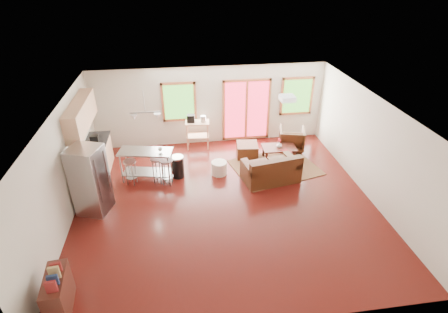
{
  "coord_description": "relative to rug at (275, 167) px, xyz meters",
  "views": [
    {
      "loc": [
        -1.06,
        -7.16,
        5.49
      ],
      "look_at": [
        0.0,
        0.3,
        1.2
      ],
      "focal_mm": 28.0,
      "sensor_mm": 36.0,
      "label": 1
    }
  ],
  "objects": [
    {
      "name": "window_left",
      "position": [
        -2.72,
        1.96,
        1.49
      ],
      "size": [
        1.1,
        0.05,
        1.3
      ],
      "color": "#2D611D",
      "rests_on": "back_wall"
    },
    {
      "name": "ceiling",
      "position": [
        -1.72,
        -1.5,
        2.6
      ],
      "size": [
        7.5,
        7.0,
        0.02
      ],
      "primitive_type": "cube",
      "color": "silver",
      "rests_on": "ground"
    },
    {
      "name": "vase",
      "position": [
        0.24,
        0.52,
        0.49
      ],
      "size": [
        0.19,
        0.2,
        0.29
      ],
      "rotation": [
        0.0,
        0.0,
        0.13
      ],
      "color": "silver",
      "rests_on": "coffee_table"
    },
    {
      "name": "left_wall",
      "position": [
        -5.48,
        -1.5,
        1.29
      ],
      "size": [
        0.02,
        7.0,
        2.6
      ],
      "primitive_type": "cube",
      "color": "beige",
      "rests_on": "ground"
    },
    {
      "name": "pendant_light",
      "position": [
        -3.62,
        0.0,
        1.89
      ],
      "size": [
        0.8,
        0.18,
        0.79
      ],
      "color": "gray",
      "rests_on": "ceiling"
    },
    {
      "name": "front_wall",
      "position": [
        -1.72,
        -5.01,
        1.29
      ],
      "size": [
        7.5,
        0.02,
        2.6
      ],
      "primitive_type": "cube",
      "color": "beige",
      "rests_on": "ground"
    },
    {
      "name": "ottoman",
      "position": [
        -0.7,
        0.81,
        0.2
      ],
      "size": [
        0.72,
        0.72,
        0.43
      ],
      "primitive_type": "cube",
      "rotation": [
        0.0,
        0.0,
        -0.12
      ],
      "color": "#32190C",
      "rests_on": "floor"
    },
    {
      "name": "book",
      "position": [
        0.28,
        0.16,
        0.54
      ],
      "size": [
        0.22,
        0.12,
        0.31
      ],
      "primitive_type": "imported",
      "rotation": [
        0.0,
        0.0,
        0.41
      ],
      "color": "maroon",
      "rests_on": "coffee_table"
    },
    {
      "name": "floor",
      "position": [
        -1.72,
        -1.5,
        -0.02
      ],
      "size": [
        7.5,
        7.0,
        0.02
      ],
      "primitive_type": "cube",
      "color": "#380C09",
      "rests_on": "ground"
    },
    {
      "name": "cabinets",
      "position": [
        -5.21,
        0.2,
        0.92
      ],
      "size": [
        0.64,
        2.24,
        2.3
      ],
      "color": "tan",
      "rests_on": "floor"
    },
    {
      "name": "armchair",
      "position": [
        0.83,
        1.1,
        0.4
      ],
      "size": [
        0.96,
        0.92,
        0.82
      ],
      "primitive_type": "imported",
      "rotation": [
        0.0,
        0.0,
        2.88
      ],
      "color": "#32190C",
      "rests_on": "floor"
    },
    {
      "name": "island",
      "position": [
        -3.74,
        -0.1,
        0.62
      ],
      "size": [
        1.54,
        0.86,
        0.92
      ],
      "rotation": [
        0.0,
        0.0,
        -0.2
      ],
      "color": "#B7BABC",
      "rests_on": "floor"
    },
    {
      "name": "french_doors",
      "position": [
        -0.52,
        1.96,
        1.09
      ],
      "size": [
        1.6,
        0.05,
        2.1
      ],
      "color": "red",
      "rests_on": "back_wall"
    },
    {
      "name": "pouf",
      "position": [
        -1.71,
        -0.1,
        0.18
      ],
      "size": [
        0.46,
        0.46,
        0.39
      ],
      "primitive_type": "cylinder",
      "rotation": [
        0.0,
        0.0,
        0.03
      ],
      "color": "silver",
      "rests_on": "floor"
    },
    {
      "name": "window_right",
      "position": [
        1.18,
        1.96,
        1.49
      ],
      "size": [
        1.1,
        0.05,
        1.3
      ],
      "color": "#2D611D",
      "rests_on": "back_wall"
    },
    {
      "name": "rug",
      "position": [
        0.0,
        0.0,
        0.0
      ],
      "size": [
        2.76,
        2.35,
        0.02
      ],
      "primitive_type": "cube",
      "rotation": [
        0.0,
        0.0,
        0.24
      ],
      "color": "#455A33",
      "rests_on": "floor"
    },
    {
      "name": "kitchen_cart",
      "position": [
        -2.21,
        1.63,
        0.79
      ],
      "size": [
        0.81,
        0.56,
        1.17
      ],
      "rotation": [
        0.0,
        0.0,
        -0.09
      ],
      "color": "tan",
      "rests_on": "floor"
    },
    {
      "name": "bar_stool_b",
      "position": [
        -3.43,
        -0.28,
        0.56
      ],
      "size": [
        0.47,
        0.47,
        0.77
      ],
      "rotation": [
        0.0,
        0.0,
        -0.36
      ],
      "color": "#B7BABC",
      "rests_on": "floor"
    },
    {
      "name": "back_wall",
      "position": [
        -1.72,
        2.01,
        1.29
      ],
      "size": [
        7.5,
        0.02,
        2.6
      ],
      "primitive_type": "cube",
      "color": "beige",
      "rests_on": "ground"
    },
    {
      "name": "coffee_table",
      "position": [
        0.25,
        0.52,
        0.34
      ],
      "size": [
        1.05,
        0.65,
        0.41
      ],
      "rotation": [
        0.0,
        0.0,
        -0.03
      ],
      "color": "#381711",
      "rests_on": "floor"
    },
    {
      "name": "bar_stool_a",
      "position": [
        -4.17,
        -0.26,
        0.53
      ],
      "size": [
        0.44,
        0.44,
        0.73
      ],
      "rotation": [
        0.0,
        0.0,
        -0.33
      ],
      "color": "#B7BABC",
      "rests_on": "floor"
    },
    {
      "name": "cup",
      "position": [
        -3.32,
        -0.21,
        1.0
      ],
      "size": [
        0.13,
        0.11,
        0.11
      ],
      "primitive_type": "imported",
      "rotation": [
        0.0,
        0.0,
        -0.17
      ],
      "color": "silver",
      "rests_on": "island"
    },
    {
      "name": "trash_can",
      "position": [
        -2.89,
        -0.07,
        0.32
      ],
      "size": [
        0.46,
        0.46,
        0.66
      ],
      "rotation": [
        0.0,
        0.0,
        0.35
      ],
      "color": "black",
      "rests_on": "floor"
    },
    {
      "name": "ceiling_flush",
      "position": [
        -0.12,
        -0.9,
        2.52
      ],
      "size": [
        0.35,
        0.35,
        0.12
      ],
      "primitive_type": "cube",
      "color": "white",
      "rests_on": "ceiling"
    },
    {
      "name": "bookshelf",
      "position": [
        -5.07,
        -4.19,
        0.39
      ],
      "size": [
        0.42,
        0.9,
        1.03
      ],
      "rotation": [
        0.0,
        0.0,
        0.09
      ],
      "color": "#381711",
      "rests_on": "floor"
    },
    {
      "name": "loveseat",
      "position": [
        -0.31,
        -0.64,
        0.31
      ],
      "size": [
        1.65,
        1.12,
        0.81
      ],
      "rotation": [
        0.0,
        0.0,
        0.18
      ],
      "color": "#32190C",
      "rests_on": "floor"
    },
    {
      "name": "refrigerator",
      "position": [
        -4.96,
        -1.33,
        0.86
      ],
      "size": [
        0.88,
        0.87,
        1.75
      ],
      "rotation": [
        0.0,
        0.0,
        -0.34
      ],
      "color": "#B7BABC",
      "rests_on": "floor"
    },
    {
      "name": "right_wall",
      "position": [
        2.04,
        -1.5,
        1.29
      ],
      "size": [
        0.02,
        7.0,
        2.6
      ],
      "primitive_type": "cube",
      "color": "beige",
      "rests_on": "ground"
    },
    {
      "name": "bar_stool_c",
      "position": [
        -3.19,
        -0.41,
        0.56
      ],
      "size": [
        0.45,
        0.45,
        0.77
      ],
      "rotation": [
        0.0,
        0.0,
        -0.28
      ],
      "color": "#B7BABC",
      "rests_on": "floor"
    }
  ]
}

